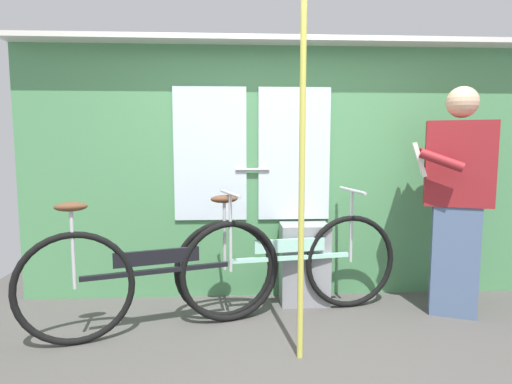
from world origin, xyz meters
name	(u,v)px	position (x,y,z in m)	size (l,w,h in m)	color
ground_plane	(293,361)	(0.00, 0.00, -0.02)	(5.26, 3.88, 0.04)	#474442
train_door_wall	(275,166)	(-0.01, 1.13, 1.12)	(4.26, 0.28, 2.14)	#4C8C56
bicycle_near_door	(157,277)	(-0.89, 0.41, 0.40)	(1.73, 0.67, 0.96)	black
bicycle_leaning_behind	(289,263)	(0.06, 0.72, 0.40)	(1.74, 0.47, 0.96)	black
passenger_reading_newspaper	(456,197)	(1.31, 0.62, 0.91)	(0.63, 0.57, 1.72)	slate
trash_bin_by_wall	(304,263)	(0.22, 0.92, 0.33)	(0.39, 0.28, 0.66)	gray
handrail_pole	(302,187)	(0.04, 0.01, 1.05)	(0.04, 0.04, 2.10)	#C6C14C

